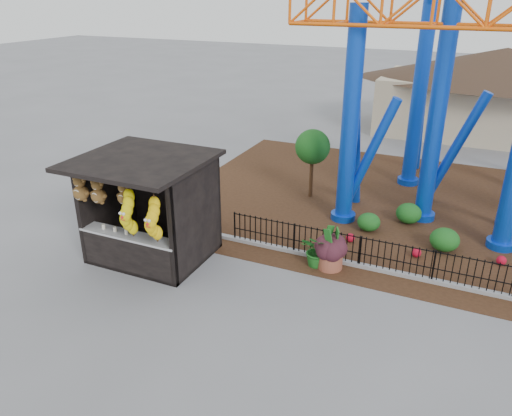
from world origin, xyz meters
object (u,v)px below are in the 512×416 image
at_px(roller_coaster, 492,22).
at_px(potted_plant, 318,251).
at_px(prize_booth, 145,212).
at_px(terracotta_planter, 330,259).

height_order(roller_coaster, potted_plant, roller_coaster).
bearing_deg(potted_plant, prize_booth, -143.86).
bearing_deg(potted_plant, roller_coaster, 75.55).
distance_m(roller_coaster, terracotta_planter, 8.89).
bearing_deg(roller_coaster, prize_booth, -137.99).
xyz_separation_m(prize_booth, potted_plant, (4.68, 1.64, -1.01)).
distance_m(prize_booth, terracotta_planter, 5.45).
bearing_deg(roller_coaster, terracotta_planter, -118.72).
bearing_deg(roller_coaster, potted_plant, -121.23).
xyz_separation_m(prize_booth, roller_coaster, (8.11, 7.31, 4.93)).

